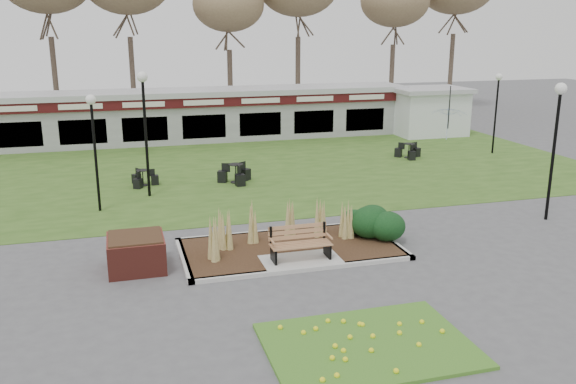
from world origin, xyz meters
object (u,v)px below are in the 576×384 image
object	(u,v)px
lamp_post_mid_right	(144,107)
lamp_post_mid_left	(93,127)
bistro_set_c	(409,153)
bistro_set_a	(236,176)
lamp_post_far_right	(497,96)
food_pavilion	(200,114)
brick_planter	(136,252)
park_bench	(300,242)
lamp_post_near_right	(557,121)
service_hut	(428,111)
bistro_set_b	(143,180)
patio_umbrella	(448,124)

from	to	relation	value
lamp_post_mid_right	lamp_post_mid_left	bearing A→B (deg)	-140.37
bistro_set_c	bistro_set_a	bearing A→B (deg)	-164.55
lamp_post_far_right	food_pavilion	bearing A→B (deg)	150.23
brick_planter	lamp_post_mid_right	world-z (taller)	lamp_post_mid_right
park_bench	bistro_set_c	xyz separation A→B (m)	(9.28, 11.82, -0.33)
lamp_post_mid_left	lamp_post_mid_right	distance (m)	2.41
brick_planter	lamp_post_near_right	distance (m)	13.97
service_hut	lamp_post_near_right	xyz separation A→B (m)	(-4.26, -16.30, 1.92)
lamp_post_near_right	lamp_post_mid_left	bearing A→B (deg)	160.63
lamp_post_far_right	brick_planter	bearing A→B (deg)	-149.23
brick_planter	park_bench	bearing A→B (deg)	-9.69
food_pavilion	bistro_set_b	bearing A→B (deg)	-110.93
brick_planter	bistro_set_c	size ratio (longest dim) A/B	1.12
bistro_set_c	food_pavilion	bearing A→B (deg)	139.62
bistro_set_a	bistro_set_c	world-z (taller)	bistro_set_a
park_bench	lamp_post_near_right	xyz separation A→B (m)	(9.24, 1.45, 2.78)
park_bench	lamp_post_mid_left	bearing A→B (deg)	129.47
service_hut	brick_planter	bearing A→B (deg)	-136.48
park_bench	service_hut	distance (m)	22.32
lamp_post_mid_left	patio_umbrella	bearing A→B (deg)	19.43
bistro_set_b	patio_umbrella	bearing A→B (deg)	10.52
food_pavilion	service_hut	distance (m)	13.64
lamp_post_far_right	bistro_set_a	distance (m)	14.46
brick_planter	lamp_post_far_right	world-z (taller)	lamp_post_far_right
park_bench	patio_umbrella	distance (m)	17.48
lamp_post_mid_left	bistro_set_b	xyz separation A→B (m)	(1.67, 3.21, -2.78)
lamp_post_mid_right	patio_umbrella	distance (m)	16.35
lamp_post_far_right	bistro_set_b	distance (m)	18.09
service_hut	bistro_set_c	bearing A→B (deg)	-125.45
food_pavilion	lamp_post_mid_right	bearing A→B (deg)	-107.40
lamp_post_far_right	bistro_set_a	xyz separation A→B (m)	(-14.00, -2.45, -2.69)
service_hut	patio_umbrella	size ratio (longest dim) A/B	1.90
lamp_post_near_right	bistro_set_b	size ratio (longest dim) A/B	3.76
brick_planter	bistro_set_c	distance (m)	17.60
lamp_post_mid_right	lamp_post_far_right	distance (m)	18.00
lamp_post_near_right	service_hut	bearing A→B (deg)	75.36
park_bench	bistro_set_b	bearing A→B (deg)	111.02
food_pavilion	brick_planter	bearing A→B (deg)	-103.06
park_bench	food_pavilion	size ratio (longest dim) A/B	0.07
patio_umbrella	food_pavilion	bearing A→B (deg)	149.73
brick_planter	bistro_set_b	size ratio (longest dim) A/B	1.22
food_pavilion	lamp_post_far_right	size ratio (longest dim) A/B	6.02
park_bench	bistro_set_c	bearing A→B (deg)	51.87
lamp_post_mid_left	lamp_post_far_right	size ratio (longest dim) A/B	1.01
service_hut	bistro_set_b	size ratio (longest dim) A/B	3.58
lamp_post_near_right	bistro_set_a	world-z (taller)	lamp_post_near_right
brick_planter	lamp_post_mid_left	xyz separation A→B (m)	(-1.05, 5.87, 2.55)
lamp_post_mid_left	bistro_set_c	world-z (taller)	lamp_post_mid_left
food_pavilion	lamp_post_mid_left	size ratio (longest dim) A/B	5.93
brick_planter	lamp_post_far_right	size ratio (longest dim) A/B	0.37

